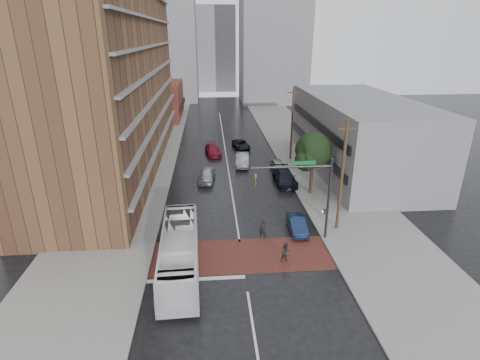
{
  "coord_description": "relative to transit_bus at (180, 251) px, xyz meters",
  "views": [
    {
      "loc": [
        -2.22,
        -24.71,
        16.31
      ],
      "look_at": [
        0.47,
        7.91,
        3.5
      ],
      "focal_mm": 28.0,
      "sensor_mm": 36.0,
      "label": 1
    }
  ],
  "objects": [
    {
      "name": "car_parked_near",
      "position": [
        9.88,
        5.0,
        -0.91
      ],
      "size": [
        1.46,
        3.95,
        1.29
      ],
      "primitive_type": "imported",
      "rotation": [
        0.0,
        0.0,
        -0.03
      ],
      "color": "#122040",
      "rests_on": "ground"
    },
    {
      "name": "suv_travel",
      "position": [
        7.14,
        31.03,
        -0.93
      ],
      "size": [
        2.78,
        4.81,
        1.26
      ],
      "primitive_type": "imported",
      "rotation": [
        0.0,
        0.0,
        0.16
      ],
      "color": "black",
      "rests_on": "ground"
    },
    {
      "name": "distant_tower_center",
      "position": [
        4.68,
        96.0,
        10.44
      ],
      "size": [
        12.0,
        10.0,
        24.0
      ],
      "primitive_type": "cube",
      "color": "gray",
      "rests_on": "ground"
    },
    {
      "name": "car_parked_mid",
      "position": [
        10.98,
        16.3,
        -0.77
      ],
      "size": [
        2.37,
        5.49,
        1.57
      ],
      "primitive_type": "imported",
      "rotation": [
        0.0,
        0.0,
        0.03
      ],
      "color": "black",
      "rests_on": "ground"
    },
    {
      "name": "car_parked_far",
      "position": [
        10.98,
        20.6,
        -0.88
      ],
      "size": [
        1.76,
        4.06,
        1.36
      ],
      "primitive_type": "imported",
      "rotation": [
        0.0,
        0.0,
        0.04
      ],
      "color": "#A0A2A7",
      "rests_on": "ground"
    },
    {
      "name": "sidewalk_west",
      "position": [
        -6.82,
        26.0,
        -1.48
      ],
      "size": [
        9.0,
        90.0,
        0.15
      ],
      "primitive_type": "cube",
      "color": "gray",
      "rests_on": "ground"
    },
    {
      "name": "building_east",
      "position": [
        21.18,
        21.0,
        2.94
      ],
      "size": [
        11.0,
        26.0,
        9.0
      ],
      "primitive_type": "cube",
      "color": "gray",
      "rests_on": "ground"
    },
    {
      "name": "distant_tower_west",
      "position": [
        -9.32,
        79.0,
        14.44
      ],
      "size": [
        18.0,
        16.0,
        32.0
      ],
      "primitive_type": "cube",
      "color": "gray",
      "rests_on": "ground"
    },
    {
      "name": "car_travel_c",
      "position": [
        2.84,
        28.22,
        -0.87
      ],
      "size": [
        2.6,
        4.97,
        1.37
      ],
      "primitive_type": "imported",
      "rotation": [
        0.0,
        0.0,
        0.15
      ],
      "color": "maroon",
      "rests_on": "ground"
    },
    {
      "name": "pedestrian_b",
      "position": [
        7.97,
        0.4,
        -0.74
      ],
      "size": [
        0.95,
        0.84,
        1.64
      ],
      "primitive_type": "imported",
      "rotation": [
        0.0,
        0.0,
        0.32
      ],
      "color": "#262026",
      "rests_on": "ground"
    },
    {
      "name": "car_travel_b",
      "position": [
        6.63,
        23.12,
        -0.76
      ],
      "size": [
        2.16,
        4.99,
        1.6
      ],
      "primitive_type": "imported",
      "rotation": [
        0.0,
        0.0,
        -0.1
      ],
      "color": "#95969C",
      "rests_on": "ground"
    },
    {
      "name": "utility_pole_near",
      "position": [
        13.48,
        5.0,
        3.58
      ],
      "size": [
        1.6,
        0.26,
        10.0
      ],
      "color": "#473321",
      "rests_on": "ground"
    },
    {
      "name": "pedestrian_a",
      "position": [
        6.7,
        4.0,
        -0.68
      ],
      "size": [
        0.73,
        0.58,
        1.75
      ],
      "primitive_type": "imported",
      "rotation": [
        0.0,
        0.0,
        -0.29
      ],
      "color": "black",
      "rests_on": "ground"
    },
    {
      "name": "sidewalk_east",
      "position": [
        16.18,
        26.0,
        -1.48
      ],
      "size": [
        9.0,
        90.0,
        0.15
      ],
      "primitive_type": "cube",
      "color": "gray",
      "rests_on": "ground"
    },
    {
      "name": "ground",
      "position": [
        4.68,
        1.0,
        -1.56
      ],
      "size": [
        160.0,
        160.0,
        0.0
      ],
      "primitive_type": "plane",
      "color": "black",
      "rests_on": "ground"
    },
    {
      "name": "crosswalk",
      "position": [
        4.68,
        1.5,
        -1.55
      ],
      "size": [
        14.0,
        5.0,
        0.02
      ],
      "primitive_type": "cube",
      "color": "brown",
      "rests_on": "ground"
    },
    {
      "name": "utility_pole_far",
      "position": [
        13.48,
        25.0,
        3.58
      ],
      "size": [
        1.6,
        0.26,
        10.0
      ],
      "color": "#473321",
      "rests_on": "ground"
    },
    {
      "name": "storefront_west",
      "position": [
        -7.32,
        55.0,
        1.94
      ],
      "size": [
        8.0,
        16.0,
        7.0
      ],
      "primitive_type": "cube",
      "color": "brown",
      "rests_on": "ground"
    },
    {
      "name": "street_tree",
      "position": [
        13.2,
        13.03,
        3.17
      ],
      "size": [
        4.2,
        4.1,
        6.9
      ],
      "color": "#332319",
      "rests_on": "ground"
    },
    {
      "name": "signal_mast",
      "position": [
        10.53,
        3.5,
        3.17
      ],
      "size": [
        6.5,
        0.3,
        7.2
      ],
      "color": "#2D2D33",
      "rests_on": "ground"
    },
    {
      "name": "car_travel_a",
      "position": [
        1.91,
        17.78,
        -0.81
      ],
      "size": [
        2.29,
        4.59,
        1.5
      ],
      "primitive_type": "imported",
      "rotation": [
        0.0,
        0.0,
        -0.12
      ],
      "color": "#A9ADB1",
      "rests_on": "ground"
    },
    {
      "name": "distant_tower_east",
      "position": [
        18.68,
        73.0,
        16.44
      ],
      "size": [
        16.0,
        14.0,
        36.0
      ],
      "primitive_type": "cube",
      "color": "gray",
      "rests_on": "ground"
    },
    {
      "name": "transit_bus",
      "position": [
        0.0,
        0.0,
        0.0
      ],
      "size": [
        3.02,
        11.28,
        3.12
      ],
      "primitive_type": "imported",
      "rotation": [
        0.0,
        0.0,
        0.04
      ],
      "color": "white",
      "rests_on": "ground"
    },
    {
      "name": "apartment_block",
      "position": [
        -9.32,
        25.0,
        12.44
      ],
      "size": [
        10.0,
        44.0,
        28.0
      ],
      "primitive_type": "cube",
      "color": "brown",
      "rests_on": "ground"
    }
  ]
}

